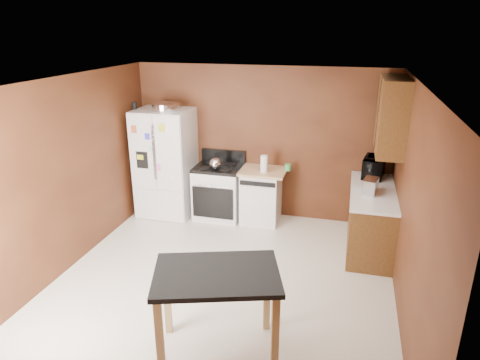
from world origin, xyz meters
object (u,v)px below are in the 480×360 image
at_px(pen_cup, 134,106).
at_px(green_canister, 288,167).
at_px(gas_range, 219,191).
at_px(dishwasher, 261,195).
at_px(kettle, 215,164).
at_px(island, 217,286).
at_px(roasting_pan, 166,107).
at_px(paper_towel, 264,164).
at_px(toaster, 370,186).
at_px(refrigerator, 166,163).
at_px(microwave, 374,167).

height_order(pen_cup, green_canister, pen_cup).
bearing_deg(gas_range, dishwasher, 1.94).
relative_size(kettle, island, 0.14).
xyz_separation_m(roasting_pan, island, (1.79, -3.00, -1.09)).
bearing_deg(paper_towel, island, -86.76).
bearing_deg(roasting_pan, toaster, -9.24).
bearing_deg(paper_towel, green_canister, 26.79).
xyz_separation_m(kettle, dishwasher, (0.72, 0.18, -0.54)).
bearing_deg(pen_cup, island, -51.88).
relative_size(pen_cup, paper_towel, 0.42).
xyz_separation_m(paper_towel, island, (0.17, -3.00, -0.26)).
bearing_deg(toaster, kettle, -177.12).
height_order(kettle, dishwasher, kettle).
bearing_deg(green_canister, refrigerator, -175.42).
bearing_deg(paper_towel, microwave, 6.89).
distance_m(kettle, microwave, 2.46).
distance_m(refrigerator, island, 3.55).
relative_size(microwave, dishwasher, 0.59).
distance_m(roasting_pan, paper_towel, 1.82).
bearing_deg(toaster, island, -106.55).
distance_m(paper_towel, refrigerator, 1.69).
bearing_deg(island, paper_towel, 93.24).
bearing_deg(pen_cup, paper_towel, 1.44).
bearing_deg(paper_towel, toaster, -18.32).
bearing_deg(paper_towel, roasting_pan, -179.80).
bearing_deg(paper_towel, kettle, -173.83).
xyz_separation_m(paper_towel, toaster, (1.60, -0.53, -0.02)).
height_order(paper_towel, microwave, microwave).
bearing_deg(green_canister, roasting_pan, -174.69).
distance_m(green_canister, dishwasher, 0.65).
bearing_deg(paper_towel, refrigerator, 179.52).
distance_m(gas_range, dishwasher, 0.72).
bearing_deg(green_canister, island, -93.27).
bearing_deg(island, refrigerator, 121.65).
distance_m(pen_cup, refrigerator, 1.06).
relative_size(roasting_pan, toaster, 1.55).
relative_size(paper_towel, island, 0.20).
relative_size(refrigerator, dishwasher, 2.02).
distance_m(kettle, refrigerator, 0.92).
relative_size(kettle, microwave, 0.36).
height_order(roasting_pan, paper_towel, roasting_pan).
relative_size(pen_cup, refrigerator, 0.06).
bearing_deg(dishwasher, microwave, 3.38).
distance_m(paper_towel, green_canister, 0.40).
bearing_deg(gas_range, toaster, -14.25).
height_order(pen_cup, gas_range, pen_cup).
xyz_separation_m(green_canister, microwave, (1.31, 0.02, 0.10)).
relative_size(paper_towel, microwave, 0.52).
relative_size(gas_range, dishwasher, 1.24).
bearing_deg(dishwasher, island, -85.76).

